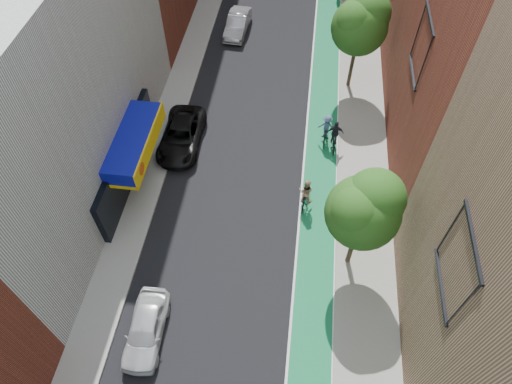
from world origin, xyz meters
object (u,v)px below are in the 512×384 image
(parked_car_white, at_px, (146,329))
(cyclist_lane_mid, at_px, (334,138))
(parked_car_silver, at_px, (238,24))
(cyclist_lane_far, at_px, (326,130))
(cyclist_lane_near, at_px, (305,195))
(parked_car_black, at_px, (181,135))

(parked_car_white, distance_m, cyclist_lane_mid, 15.33)
(parked_car_silver, bearing_deg, cyclist_lane_far, -53.74)
(parked_car_white, height_order, cyclist_lane_near, cyclist_lane_near)
(parked_car_black, distance_m, parked_car_silver, 12.55)
(cyclist_lane_mid, bearing_deg, parked_car_silver, -58.08)
(cyclist_lane_near, bearing_deg, parked_car_silver, -59.12)
(parked_car_white, height_order, parked_car_silver, parked_car_silver)
(parked_car_silver, xyz_separation_m, cyclist_lane_near, (6.20, -16.24, 0.15))
(cyclist_lane_near, bearing_deg, cyclist_lane_mid, -97.85)
(parked_car_black, height_order, cyclist_lane_near, cyclist_lane_near)
(parked_car_black, xyz_separation_m, cyclist_lane_mid, (9.30, 0.87, 0.07))
(parked_car_white, bearing_deg, cyclist_lane_mid, 55.77)
(cyclist_lane_far, bearing_deg, parked_car_black, 15.80)
(parked_car_black, bearing_deg, parked_car_white, -85.20)
(parked_car_white, relative_size, cyclist_lane_mid, 1.94)
(parked_car_black, distance_m, cyclist_lane_mid, 9.34)
(parked_car_black, height_order, parked_car_silver, parked_car_black)
(parked_car_black, xyz_separation_m, parked_car_silver, (1.60, 12.44, -0.01))
(parked_car_black, height_order, cyclist_lane_far, cyclist_lane_far)
(cyclist_lane_far, bearing_deg, parked_car_silver, -50.32)
(parked_car_black, bearing_deg, cyclist_lane_far, 8.63)
(parked_car_silver, distance_m, cyclist_lane_mid, 13.91)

